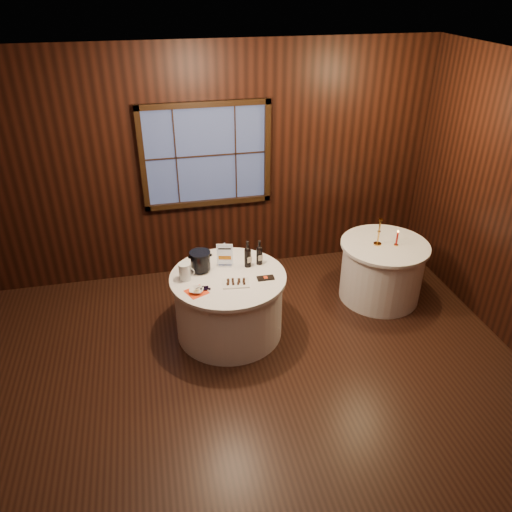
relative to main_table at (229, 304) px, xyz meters
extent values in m
plane|color=black|center=(0.00, -1.00, -0.39)|extent=(6.00, 6.00, 0.00)
cube|color=black|center=(0.00, 1.50, 1.11)|extent=(6.00, 0.02, 3.00)
cube|color=#364372|center=(0.00, 1.47, 1.26)|extent=(1.50, 0.01, 1.20)
cylinder|color=white|center=(0.00, 0.00, -0.02)|extent=(1.20, 1.20, 0.73)
cylinder|color=white|center=(0.00, 0.00, 0.36)|extent=(1.28, 1.28, 0.04)
cylinder|color=white|center=(2.00, 0.30, -0.02)|extent=(1.00, 1.00, 0.73)
cylinder|color=white|center=(2.00, 0.30, 0.36)|extent=(1.08, 1.08, 0.04)
cube|color=silver|center=(0.01, 0.22, 0.39)|extent=(0.17, 0.12, 0.02)
cube|color=silver|center=(0.01, 0.22, 0.54)|extent=(0.02, 0.02, 0.28)
cube|color=white|center=(0.01, 0.21, 0.54)|extent=(0.18, 0.05, 0.26)
cylinder|color=black|center=(0.25, 0.15, 0.48)|extent=(0.08, 0.08, 0.20)
sphere|color=black|center=(0.25, 0.15, 0.59)|extent=(0.08, 0.08, 0.08)
cylinder|color=black|center=(0.25, 0.15, 0.64)|extent=(0.03, 0.03, 0.09)
cylinder|color=black|center=(0.25, 0.15, 0.69)|extent=(0.03, 0.03, 0.02)
cube|color=beige|center=(0.25, 0.11, 0.48)|extent=(0.05, 0.02, 0.07)
cylinder|color=black|center=(0.39, 0.17, 0.48)|extent=(0.07, 0.07, 0.19)
sphere|color=black|center=(0.39, 0.17, 0.57)|extent=(0.07, 0.07, 0.07)
cylinder|color=black|center=(0.39, 0.17, 0.63)|extent=(0.03, 0.03, 0.09)
cylinder|color=black|center=(0.39, 0.17, 0.67)|extent=(0.03, 0.03, 0.02)
cube|color=beige|center=(0.39, 0.14, 0.48)|extent=(0.05, 0.01, 0.07)
cylinder|color=black|center=(-0.27, 0.17, 0.40)|extent=(0.17, 0.17, 0.03)
cylinder|color=black|center=(-0.27, 0.17, 0.51)|extent=(0.22, 0.22, 0.19)
cylinder|color=black|center=(-0.27, 0.17, 0.61)|extent=(0.23, 0.23, 0.02)
cube|color=white|center=(0.05, -0.18, 0.39)|extent=(0.30, 0.22, 0.02)
cube|color=black|center=(0.39, -0.15, 0.39)|extent=(0.19, 0.10, 0.02)
cylinder|color=#332712|center=(-0.35, -0.20, 0.40)|extent=(0.07, 0.03, 0.03)
cylinder|color=white|center=(-0.46, 0.03, 0.47)|extent=(0.12, 0.12, 0.18)
cylinder|color=white|center=(-0.46, 0.03, 0.57)|extent=(0.14, 0.14, 0.01)
torus|color=white|center=(-0.40, 0.03, 0.48)|extent=(0.09, 0.05, 0.09)
cube|color=#FB4115|center=(-0.37, -0.24, 0.38)|extent=(0.27, 0.27, 0.00)
imported|color=white|center=(-0.37, -0.24, 0.40)|extent=(0.18, 0.18, 0.04)
cylinder|color=gold|center=(1.90, 0.31, 0.39)|extent=(0.10, 0.10, 0.02)
cylinder|color=gold|center=(1.90, 0.31, 0.55)|extent=(0.02, 0.02, 0.30)
cylinder|color=gold|center=(1.90, 0.31, 0.71)|extent=(0.05, 0.05, 0.03)
cylinder|color=gold|center=(2.11, 0.24, 0.39)|extent=(0.05, 0.05, 0.01)
cylinder|color=#A9120D|center=(2.11, 0.24, 0.48)|extent=(0.02, 0.02, 0.16)
sphere|color=#FFB23F|center=(2.11, 0.24, 0.57)|extent=(0.02, 0.02, 0.02)
camera|label=1|loc=(-0.71, -4.57, 3.29)|focal=35.00mm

